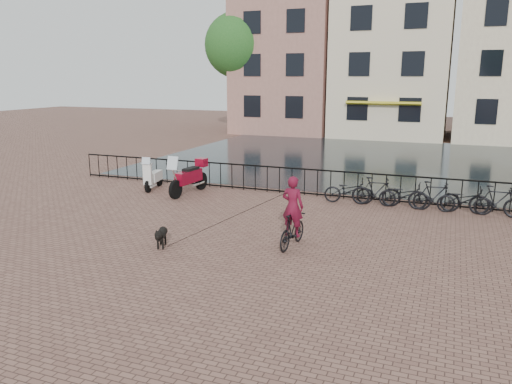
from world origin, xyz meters
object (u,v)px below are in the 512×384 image
(motorcycle, at_px, (189,173))
(scooter, at_px, (153,172))
(cyclist, at_px, (293,216))
(dog, at_px, (161,237))

(motorcycle, bearing_deg, scooter, 177.41)
(cyclist, xyz_separation_m, scooter, (-7.21, 4.61, -0.14))
(cyclist, relative_size, motorcycle, 0.96)
(cyclist, xyz_separation_m, motorcycle, (-5.50, 4.38, -0.03))
(dog, height_order, scooter, scooter)
(cyclist, relative_size, dog, 2.52)
(motorcycle, height_order, scooter, motorcycle)
(motorcycle, distance_m, scooter, 1.73)
(motorcycle, bearing_deg, dog, -62.81)
(cyclist, bearing_deg, dog, 27.01)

